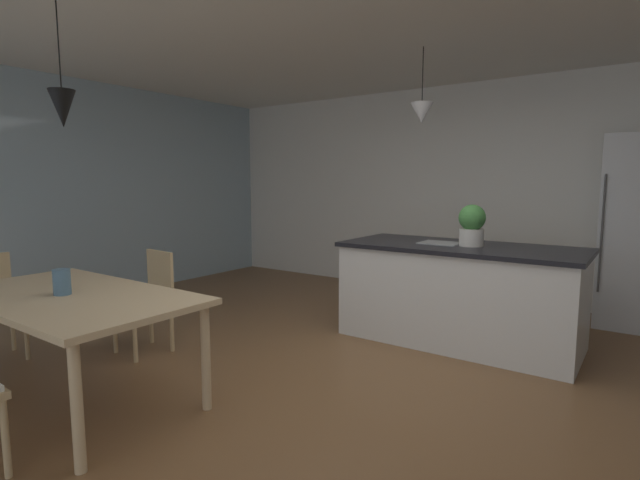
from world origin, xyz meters
TOP-DOWN VIEW (x-y plane):
  - ground_plane at (0.00, 0.00)m, footprint 10.00×8.40m
  - wall_back_kitchen at (0.00, 3.26)m, footprint 10.00×0.12m
  - window_wall_left_glazing at (-4.06, 0.00)m, footprint 0.06×8.40m
  - dining_table at (-1.44, -1.29)m, footprint 1.84×1.00m
  - chair_far_left at (-1.85, -0.42)m, footprint 0.44×0.44m
  - kitchen_island at (0.28, 1.39)m, footprint 2.11×0.96m
  - pendant_over_table at (-1.37, -1.29)m, footprint 0.16×0.16m
  - pendant_over_island_main at (-0.13, 1.39)m, footprint 0.21×0.21m
  - potted_plant_on_island at (0.37, 1.39)m, footprint 0.24×0.24m
  - vase_on_dining_table at (-1.44, -1.33)m, footprint 0.11×0.11m

SIDE VIEW (x-z plane):
  - ground_plane at x=0.00m, z-range -0.04..0.00m
  - kitchen_island at x=0.28m, z-range 0.01..0.92m
  - chair_far_left at x=-1.85m, z-range 0.04..0.91m
  - dining_table at x=-1.44m, z-range 0.30..1.04m
  - vase_on_dining_table at x=-1.44m, z-range 0.73..0.90m
  - potted_plant_on_island at x=0.37m, z-range 0.91..1.28m
  - wall_back_kitchen at x=0.00m, z-range 0.00..2.70m
  - window_wall_left_glazing at x=-4.06m, z-range 0.00..2.70m
  - pendant_over_table at x=-1.37m, z-range 1.48..2.37m
  - pendant_over_island_main at x=-0.13m, z-range 1.77..2.45m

